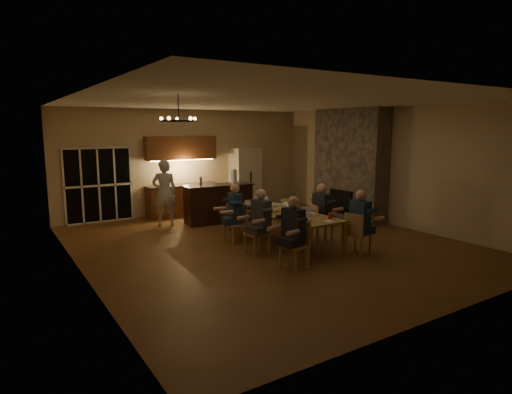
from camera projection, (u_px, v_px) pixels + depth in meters
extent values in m
plane|color=brown|center=(268.00, 244.00, 9.81)|extent=(9.00, 9.00, 0.00)
cube|color=beige|center=(187.00, 162.00, 13.33)|extent=(8.00, 0.04, 3.20)
cube|color=beige|center=(77.00, 188.00, 7.43)|extent=(0.04, 9.00, 3.20)
cube|color=beige|center=(390.00, 166.00, 11.70)|extent=(0.04, 9.00, 3.20)
cube|color=white|center=(269.00, 101.00, 9.31)|extent=(8.00, 9.00, 0.04)
cube|color=black|center=(99.00, 186.00, 11.94)|extent=(1.86, 0.08, 2.10)
cube|color=#74695B|center=(350.00, 164.00, 12.53)|extent=(0.58, 2.50, 3.20)
cube|color=beige|center=(245.00, 178.00, 14.12)|extent=(0.90, 0.68, 2.00)
cube|color=#A17F40|center=(281.00, 227.00, 9.87)|extent=(1.10, 3.25, 0.75)
cube|color=black|center=(219.00, 204.00, 12.02)|extent=(2.01, 0.82, 1.08)
imported|color=silver|center=(165.00, 193.00, 11.53)|extent=(0.78, 0.67, 1.81)
torus|color=black|center=(179.00, 121.00, 7.29)|extent=(0.63, 0.63, 0.03)
cylinder|color=white|center=(292.00, 212.00, 9.41)|extent=(0.08, 0.08, 0.10)
cylinder|color=white|center=(274.00, 205.00, 10.28)|extent=(0.08, 0.08, 0.10)
cylinder|color=white|center=(251.00, 205.00, 10.30)|extent=(0.08, 0.08, 0.10)
cylinder|color=#AD1C0B|center=(330.00, 216.00, 8.98)|extent=(0.10, 0.10, 0.12)
cylinder|color=#AD1C0B|center=(258.00, 208.00, 9.86)|extent=(0.08, 0.08, 0.12)
cylinder|color=#B2B2B7|center=(302.00, 213.00, 9.25)|extent=(0.07, 0.07, 0.12)
cylinder|color=#3F0F0C|center=(244.00, 201.00, 10.83)|extent=(0.06, 0.06, 0.12)
cylinder|color=#B2B2B7|center=(289.00, 205.00, 10.26)|extent=(0.06, 0.06, 0.12)
cylinder|color=white|center=(311.00, 213.00, 9.50)|extent=(0.24, 0.24, 0.02)
cylinder|color=white|center=(294.00, 219.00, 8.92)|extent=(0.24, 0.24, 0.02)
cylinder|color=white|center=(280.00, 204.00, 10.62)|extent=(0.25, 0.25, 0.02)
cube|color=white|center=(329.00, 221.00, 8.71)|extent=(0.14, 0.19, 0.01)
cylinder|color=#99999E|center=(201.00, 181.00, 11.69)|extent=(0.07, 0.07, 0.24)
cube|color=silver|center=(234.00, 176.00, 12.17)|extent=(0.16, 0.16, 0.40)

